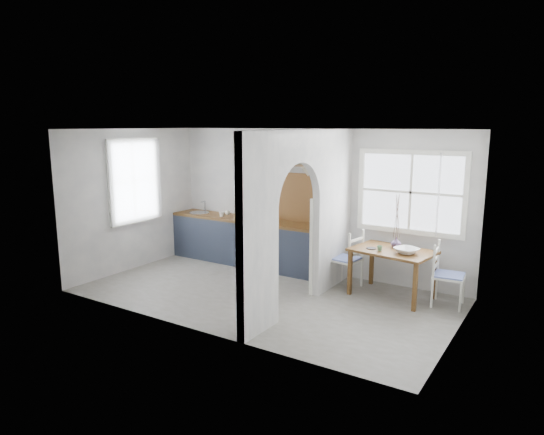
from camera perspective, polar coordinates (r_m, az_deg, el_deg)
The scene contains 26 objects.
floor at distance 7.82m, azimuth -0.94°, elevation -9.09°, with size 5.80×3.20×0.01m, color gray.
ceiling at distance 7.35m, azimuth -1.01°, elevation 10.34°, with size 5.80×3.20×0.01m, color silver.
walls at distance 7.47m, azimuth -0.98°, elevation 0.32°, with size 5.81×3.21×2.60m.
partition at distance 7.14m, azimuth 3.98°, elevation 1.04°, with size 0.12×3.20×2.60m.
kitchen_window at distance 9.30m, azimuth -15.98°, elevation 4.16°, with size 0.10×1.16×1.50m, color white, non-canonical shape.
nook_window at distance 8.09m, azimuth 16.01°, elevation 2.86°, with size 1.76×0.10×1.30m, color white, non-canonical shape.
counter at distance 9.34m, azimuth -2.29°, elevation -2.84°, with size 3.50×0.60×0.90m.
sink at distance 10.02m, azimuth -8.54°, elevation 0.52°, with size 0.40×0.40×0.02m, color #AFB4BE.
backsplash at distance 8.90m, azimuth 3.49°, elevation 2.33°, with size 1.65×0.03×0.90m, color brown.
shelf at distance 8.75m, azimuth 3.27°, elevation 6.51°, with size 1.75×0.20×0.21m.
pendant_lamp at distance 8.30m, azimuth 4.26°, elevation 5.39°, with size 0.26×0.26×0.16m, color #ECE2C5.
utensil_rail at distance 7.92m, azimuth 6.30°, elevation 1.96°, with size 0.02×0.02×0.50m, color #AFB4BE.
dining_table at distance 7.86m, azimuth 13.89°, elevation -6.39°, with size 1.21×0.81×0.76m, color brown, non-canonical shape.
chair_left at distance 8.15m, azimuth 8.61°, elevation -4.77°, with size 0.45×0.45×0.98m, color white, non-canonical shape.
chair_right at distance 7.70m, azimuth 20.11°, elevation -6.35°, with size 0.44×0.44×0.95m, color white, non-canonical shape.
kettle at distance 8.44m, azimuth 5.61°, elevation -0.47°, with size 0.19×0.16×0.23m, color white, non-canonical shape.
mug_a at distance 9.52m, azimuth -5.96°, elevation 0.40°, with size 0.10×0.10×0.10m, color white.
mug_b at distance 9.70m, azimuth -5.27°, elevation 0.56°, with size 0.11×0.11×0.08m, color white.
knife_block at distance 9.46m, azimuth -2.98°, elevation 0.68°, with size 0.09×0.12×0.20m, color #3B271B.
jar at distance 9.17m, azimuth -0.89°, elevation 0.19°, with size 0.09×0.09×0.14m, color #8A825B.
towel_magenta at distance 8.28m, azimuth 6.22°, elevation -6.01°, with size 0.02×0.03×0.58m, color #B23050.
towel_orange at distance 8.25m, azimuth 6.09°, elevation -6.24°, with size 0.02×0.03×0.45m, color #DE5805.
bowl at distance 7.60m, azimuth 15.55°, elevation -3.77°, with size 0.35×0.35×0.08m, color white.
table_cup at distance 7.65m, azimuth 12.55°, elevation -3.55°, with size 0.09×0.09×0.08m, color #57895F.
plate at distance 7.76m, azimuth 11.60°, elevation -3.57°, with size 0.16×0.16×0.01m, color black.
vase at distance 7.88m, azimuth 14.37°, elevation -2.87°, with size 0.16×0.16×0.17m, color #564266.
Camera 1 is at (4.03, -6.14, 2.67)m, focal length 32.00 mm.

